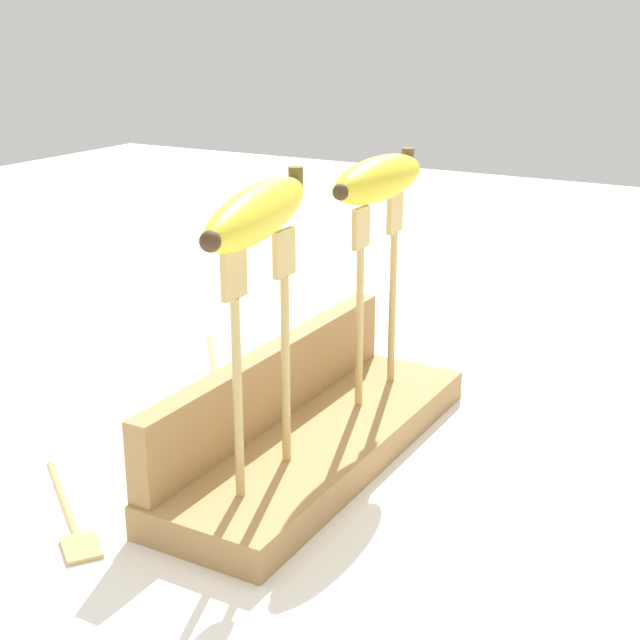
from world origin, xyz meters
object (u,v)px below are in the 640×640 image
object	(u,v)px
fork_fallen_near	(72,519)
fork_fallen_far	(215,371)
fork_stand_right	(377,281)
banana_raised_left	(259,212)
banana_raised_right	(379,179)
fork_stand_left	(262,340)

from	to	relation	value
fork_fallen_near	fork_fallen_far	xyz separation A→B (m)	(0.31, 0.09, -0.00)
fork_stand_right	banana_raised_left	xyz separation A→B (m)	(-0.19, -0.00, 0.10)
banana_raised_left	banana_raised_right	bearing A→B (deg)	0.01
fork_stand_right	banana_raised_left	bearing A→B (deg)	-179.99
fork_fallen_near	fork_fallen_far	size ratio (longest dim) A/B	0.87
banana_raised_right	fork_stand_left	bearing A→B (deg)	180.00
fork_stand_left	fork_fallen_near	world-z (taller)	fork_stand_left
fork_fallen_far	fork_fallen_near	bearing A→B (deg)	-164.35
fork_stand_right	fork_fallen_near	distance (m)	0.34
fork_stand_left	banana_raised_left	distance (m)	0.10
fork_stand_right	fork_fallen_far	distance (m)	0.25
fork_stand_left	fork_fallen_far	size ratio (longest dim) A/B	1.17
fork_stand_right	fork_fallen_far	size ratio (longest dim) A/B	1.14
fork_stand_right	fork_fallen_near	size ratio (longest dim) A/B	1.30
fork_stand_left	fork_stand_right	xyz separation A→B (m)	(0.19, 0.00, -0.00)
fork_stand_right	fork_fallen_far	world-z (taller)	fork_stand_right
banana_raised_right	fork_fallen_far	distance (m)	0.31
fork_stand_right	banana_raised_left	distance (m)	0.22
fork_stand_left	banana_raised_right	size ratio (longest dim) A/B	1.20
banana_raised_left	fork_fallen_far	xyz separation A→B (m)	(0.21, 0.20, -0.24)
fork_stand_left	banana_raised_right	bearing A→B (deg)	-0.00
fork_stand_left	fork_fallen_far	distance (m)	0.33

